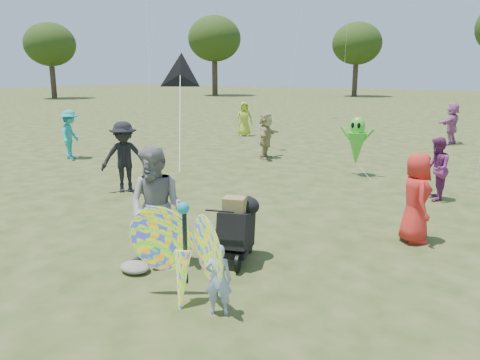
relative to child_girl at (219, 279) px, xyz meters
name	(u,v)px	position (x,y,z in m)	size (l,w,h in m)	color
ground	(202,268)	(-1.00, 1.03, -0.47)	(160.00, 160.00, 0.00)	#51592B
child_girl	(219,279)	(0.00, 0.00, 0.00)	(0.34, 0.22, 0.93)	#94A7D2
adult_man	(156,207)	(-1.67, 0.79, 0.49)	(0.93, 0.72, 1.91)	gray
grey_bag	(135,267)	(-1.80, 0.39, -0.39)	(0.49, 0.40, 0.16)	gray
crowd_a	(416,198)	(1.58, 3.99, 0.34)	(0.79, 0.52, 1.62)	red
crowd_b	(124,157)	(-5.48, 3.96, 0.43)	(1.16, 0.67, 1.80)	black
crowd_d	(266,135)	(-4.62, 10.01, 0.34)	(1.50, 0.48, 1.62)	tan
crowd_e	(436,169)	(1.44, 7.18, 0.29)	(0.74, 0.57, 1.51)	#722664
crowd_g	(244,119)	(-8.26, 14.70, 0.34)	(0.79, 0.52, 1.62)	#ACBE2C
crowd_i	(70,134)	(-10.49, 6.43, 0.39)	(1.11, 0.64, 1.71)	teal
crowd_j	(452,123)	(0.55, 16.96, 0.41)	(1.63, 0.52, 1.75)	#BB6AAA
jogging_stroller	(238,225)	(-0.68, 1.59, 0.15)	(0.69, 1.12, 1.09)	black
butterfly_kite	(183,256)	(-0.55, 0.01, 0.20)	(1.74, 0.75, 1.58)	orange
delta_kite_rig	(180,75)	(-2.28, 2.25, 2.47)	(1.46, 1.70, 1.83)	black
alien_kite	(357,143)	(-1.02, 8.87, 0.50)	(1.12, 0.69, 1.74)	green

